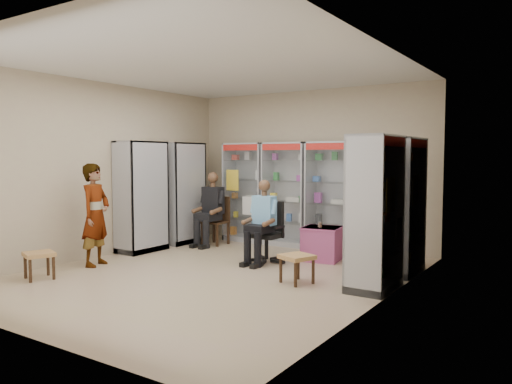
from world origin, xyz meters
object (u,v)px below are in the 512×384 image
Objects in this scene: cabinet_back_right at (332,196)px; woven_stool_a at (297,269)px; cabinet_back_left at (247,192)px; cabinet_back_mid at (287,194)px; office_chair at (267,232)px; pink_trunk at (322,244)px; cabinet_left_far at (182,193)px; wooden_chair at (215,221)px; woven_stool_b at (39,266)px; cabinet_right_far at (401,206)px; cabinet_right_near at (375,213)px; standing_man at (95,215)px; seated_shopkeeper at (265,224)px; cabinet_left_near at (141,197)px.

woven_stool_a is at bearing -75.64° from cabinet_back_right.
cabinet_back_mid is (0.95, 0.00, 0.00)m from cabinet_back_left.
pink_trunk is (0.69, 0.64, -0.22)m from office_chair.
cabinet_left_far is at bearing 155.52° from woven_stool_a.
wooden_chair is 2.46× the size of woven_stool_b.
cabinet_back_right is 1.00× the size of cabinet_right_far.
cabinet_back_left is at bearing 135.00° from cabinet_left_far.
cabinet_right_near is at bearing 73.75° from cabinet_left_far.
cabinet_right_near is 1.24× the size of standing_man.
cabinet_back_left reaches higher than office_chair.
office_chair is 2.55× the size of woven_stool_a.
standing_man is at bearing -166.47° from woven_stool_a.
seated_shopkeeper reaches higher than pink_trunk.
cabinet_back_left is 3.35m from standing_man.
cabinet_right_near is at bearing -180.00° from cabinet_right_far.
cabinet_right_far is 5.23× the size of woven_stool_b.
cabinet_back_left is 1.00× the size of cabinet_left_far.
wooden_chair is at bearing 83.96° from cabinet_right_far.
woven_stool_b is 1.20m from standing_man.
cabinet_right_far and cabinet_left_far have the same top height.
cabinet_left_near is (-4.46, 0.20, 0.00)m from cabinet_right_near.
standing_man is (-2.13, -1.68, 0.31)m from office_chair.
pink_trunk is 0.36× the size of standing_man.
standing_man is (-0.40, -2.55, 0.34)m from wooden_chair.
cabinet_right_far reaches higher than woven_stool_b.
wooden_chair is at bearing -148.69° from cabinet_back_mid.
cabinet_back_right reaches higher than office_chair.
woven_stool_b is at bearing -125.64° from office_chair.
woven_stool_b is at bearing 5.59° from cabinet_left_far.
cabinet_back_left is 0.94m from wooden_chair.
standing_man is (0.28, -2.35, -0.19)m from cabinet_left_far.
wooden_chair reaches higher than pink_trunk.
cabinet_back_right is at bearing 77.12° from office_chair.
cabinet_back_mid is at bearing 31.31° from wooden_chair.
pink_trunk is 3.69m from standing_man.
cabinet_back_mid is at bearing 137.20° from cabinet_left_near.
cabinet_right_near reaches higher than pink_trunk.
cabinet_left_near is at bearing -0.00° from cabinet_left_far.
office_chair is (-2.05, -0.47, -0.50)m from cabinet_right_far.
office_chair is at bearing 100.21° from cabinet_left_near.
cabinet_right_near is at bearing -40.84° from cabinet_back_mid.
pink_trunk is (-1.36, 1.28, -0.72)m from cabinet_right_near.
cabinet_right_near is at bearing 15.88° from woven_stool_a.
cabinet_back_mid is 3.41m from cabinet_right_near.
cabinet_right_near is 1.58× the size of seated_shopkeeper.
seated_shopkeeper is 1.04m from pink_trunk.
cabinet_right_near is (0.00, -1.10, 0.00)m from cabinet_right_far.
cabinet_back_right is at bearing 18.75° from wooden_chair.
wooden_chair is at bearing 84.40° from woven_stool_b.
cabinet_right_near is (1.63, -2.23, 0.00)m from cabinet_back_right.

